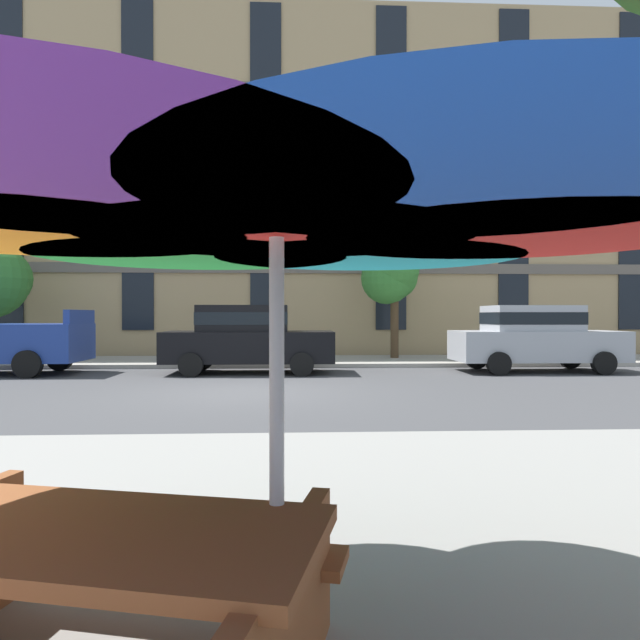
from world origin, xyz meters
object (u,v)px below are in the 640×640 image
(picnic_table, at_px, (70,605))
(street_tree_middle, at_px, (391,274))
(sedan_silver, at_px, (535,336))
(sedan_black, at_px, (247,337))
(patio_umbrella, at_px, (277,191))

(picnic_table, bearing_deg, street_tree_middle, 76.24)
(sedan_silver, bearing_deg, picnic_table, -119.58)
(sedan_silver, xyz_separation_m, picnic_table, (-7.32, -12.90, -0.46))
(sedan_silver, relative_size, picnic_table, 2.09)
(sedan_black, height_order, street_tree_middle, street_tree_middle)
(street_tree_middle, relative_size, patio_umbrella, 1.12)
(sedan_black, bearing_deg, sedan_silver, 0.00)
(sedan_black, xyz_separation_m, picnic_table, (0.39, -12.90, -0.46))
(sedan_black, relative_size, picnic_table, 2.09)
(sedan_silver, bearing_deg, sedan_black, 180.00)
(street_tree_middle, bearing_deg, sedan_silver, -47.91)
(picnic_table, bearing_deg, sedan_silver, 60.42)
(street_tree_middle, bearing_deg, sedan_black, -140.74)
(sedan_silver, bearing_deg, street_tree_middle, 132.09)
(patio_umbrella, bearing_deg, sedan_black, 95.03)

